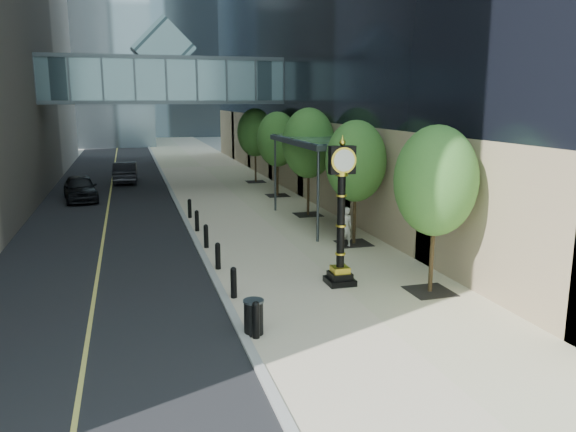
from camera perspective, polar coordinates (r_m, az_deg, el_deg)
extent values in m
plane|color=gray|center=(15.16, 7.87, -12.70)|extent=(320.00, 320.00, 0.00)
cube|color=black|center=(52.97, -17.28, 4.48)|extent=(8.00, 180.00, 0.02)
cube|color=#C3B296|center=(53.37, -8.64, 4.95)|extent=(8.00, 180.00, 0.06)
cube|color=gray|center=(53.02, -12.95, 4.74)|extent=(0.25, 180.00, 0.07)
cube|color=#45636F|center=(40.69, -12.46, 13.26)|extent=(17.00, 4.00, 3.00)
cube|color=#383F44|center=(40.67, -12.37, 11.22)|extent=(17.00, 4.20, 0.25)
cube|color=#383F44|center=(40.76, -12.55, 15.30)|extent=(17.00, 4.20, 0.25)
cube|color=#45636F|center=(40.81, -12.59, 16.21)|extent=(4.24, 3.00, 4.24)
cube|color=#383F44|center=(28.20, 3.18, 7.58)|extent=(3.00, 8.00, 0.25)
cube|color=#45636F|center=(28.19, 3.18, 7.89)|extent=(2.80, 7.80, 0.06)
cylinder|color=#383F44|center=(24.56, 3.07, 2.02)|extent=(0.12, 0.12, 4.20)
cylinder|color=#383F44|center=(31.57, -1.30, 4.21)|extent=(0.12, 0.12, 4.20)
cylinder|color=black|center=(15.05, -3.28, -10.68)|extent=(0.20, 0.20, 0.90)
cylinder|color=black|center=(17.99, -5.54, -6.90)|extent=(0.20, 0.20, 0.90)
cylinder|color=black|center=(21.00, -7.13, -4.18)|extent=(0.20, 0.20, 0.90)
cylinder|color=black|center=(24.07, -8.32, -2.15)|extent=(0.20, 0.20, 0.90)
cylinder|color=black|center=(27.16, -9.23, -0.58)|extent=(0.20, 0.20, 0.90)
cylinder|color=black|center=(30.28, -9.96, 0.66)|extent=(0.20, 0.20, 0.90)
cube|color=black|center=(19.17, 14.20, -7.42)|extent=(1.40, 1.40, 0.02)
cylinder|color=#3D2D1A|center=(18.75, 14.42, -3.28)|extent=(0.14, 0.14, 2.88)
ellipsoid|color=#255F23|center=(18.32, 14.78, 3.47)|extent=(2.64, 2.64, 3.52)
cube|color=black|center=(24.74, 6.69, -2.78)|extent=(1.40, 1.40, 0.02)
cylinder|color=#3D2D1A|center=(24.43, 6.77, 0.43)|extent=(0.14, 0.14, 2.84)
ellipsoid|color=#255F23|center=(24.10, 6.90, 5.56)|extent=(2.60, 2.60, 3.47)
cube|color=black|center=(30.68, 2.05, 0.14)|extent=(1.40, 1.40, 0.02)
cylinder|color=#3D2D1A|center=(30.41, 2.07, 2.95)|extent=(0.14, 0.14, 3.07)
ellipsoid|color=#255F23|center=(30.14, 2.10, 7.41)|extent=(2.81, 2.81, 3.75)
cube|color=black|center=(36.81, -1.07, 2.11)|extent=(1.40, 1.40, 0.02)
cylinder|color=#3D2D1A|center=(36.60, -1.08, 4.32)|extent=(0.14, 0.14, 2.89)
ellipsoid|color=#255F23|center=(36.38, -1.09, 7.80)|extent=(2.64, 2.64, 3.53)
cube|color=black|center=(43.05, -3.30, 3.50)|extent=(1.40, 1.40, 0.02)
cylinder|color=#3D2D1A|center=(42.87, -3.32, 5.43)|extent=(0.14, 0.14, 2.94)
ellipsoid|color=#255F23|center=(42.68, -3.36, 8.47)|extent=(2.70, 2.70, 3.60)
cube|color=black|center=(19.39, 5.28, -6.58)|extent=(0.93, 0.93, 0.20)
cube|color=black|center=(19.32, 5.29, -6.01)|extent=(0.72, 0.72, 0.20)
cube|color=yellow|center=(19.26, 5.30, -5.43)|extent=(0.57, 0.57, 0.20)
cylinder|color=black|center=(18.83, 5.40, -0.51)|extent=(0.27, 0.27, 3.17)
cube|color=black|center=(18.51, 5.52, 5.69)|extent=(0.87, 0.31, 0.92)
cylinder|color=white|center=(18.68, 5.32, 5.75)|extent=(0.72, 0.05, 0.72)
cylinder|color=white|center=(18.34, 5.72, 5.63)|extent=(0.72, 0.05, 0.72)
sphere|color=yellow|center=(18.46, 5.55, 7.43)|extent=(0.20, 0.20, 0.20)
cylinder|color=black|center=(15.30, -3.51, -10.30)|extent=(0.59, 0.59, 0.90)
imported|color=#B4B1A5|center=(23.98, 5.86, -1.12)|extent=(0.66, 0.46, 1.74)
imported|color=black|center=(37.46, -20.36, 2.70)|extent=(2.50, 4.91, 1.60)
imported|color=black|center=(44.60, -16.19, 4.30)|extent=(1.85, 4.84, 1.58)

